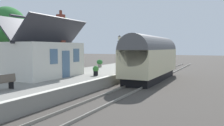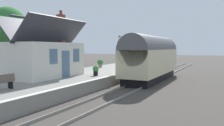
{
  "view_description": "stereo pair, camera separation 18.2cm",
  "coord_description": "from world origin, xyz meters",
  "px_view_note": "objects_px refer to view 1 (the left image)",
  "views": [
    {
      "loc": [
        -19.01,
        -7.27,
        3.19
      ],
      "look_at": [
        -1.36,
        1.5,
        1.84
      ],
      "focal_mm": 36.3,
      "sensor_mm": 36.0,
      "label": 1
    },
    {
      "loc": [
        -18.93,
        -7.43,
        3.19
      ],
      "look_at": [
        -1.36,
        1.5,
        1.84
      ],
      "focal_mm": 36.3,
      "sensor_mm": 36.0,
      "label": 2
    }
  ],
  "objects_px": {
    "planter_corner_building": "(96,70)",
    "train": "(151,57)",
    "bench_near_building": "(3,82)",
    "tree_far_right": "(8,27)",
    "planter_edge_far": "(134,61)",
    "tree_mid_background": "(61,31)",
    "planter_edge_near": "(139,62)",
    "station_building": "(46,58)",
    "planter_by_door": "(124,61)",
    "bench_by_lamp": "(137,61)",
    "planter_bench_left": "(100,63)",
    "lamp_post_platform": "(120,46)"
  },
  "relations": [
    {
      "from": "lamp_post_platform",
      "to": "planter_corner_building",
      "type": "bearing_deg",
      "value": 172.76
    },
    {
      "from": "bench_near_building",
      "to": "planter_edge_far",
      "type": "relative_size",
      "value": 1.47
    },
    {
      "from": "planter_edge_near",
      "to": "lamp_post_platform",
      "type": "bearing_deg",
      "value": -173.17
    },
    {
      "from": "planter_by_door",
      "to": "tree_mid_background",
      "type": "relative_size",
      "value": 0.11
    },
    {
      "from": "planter_corner_building",
      "to": "tree_far_right",
      "type": "distance_m",
      "value": 11.46
    },
    {
      "from": "planter_edge_near",
      "to": "lamp_post_platform",
      "type": "xyz_separation_m",
      "value": [
        -8.29,
        -0.99,
        2.05
      ]
    },
    {
      "from": "planter_corner_building",
      "to": "planter_bench_left",
      "type": "distance_m",
      "value": 8.17
    },
    {
      "from": "planter_edge_near",
      "to": "lamp_post_platform",
      "type": "relative_size",
      "value": 0.22
    },
    {
      "from": "bench_by_lamp",
      "to": "planter_by_door",
      "type": "height_order",
      "value": "bench_by_lamp"
    },
    {
      "from": "planter_corner_building",
      "to": "train",
      "type": "bearing_deg",
      "value": -32.17
    },
    {
      "from": "planter_edge_far",
      "to": "planter_by_door",
      "type": "xyz_separation_m",
      "value": [
        0.8,
        1.83,
        -0.11
      ]
    },
    {
      "from": "train",
      "to": "tree_far_right",
      "type": "height_order",
      "value": "tree_far_right"
    },
    {
      "from": "lamp_post_platform",
      "to": "planter_by_door",
      "type": "bearing_deg",
      "value": 21.21
    },
    {
      "from": "planter_edge_near",
      "to": "tree_far_right",
      "type": "xyz_separation_m",
      "value": [
        -11.86,
        10.2,
        4.08
      ]
    },
    {
      "from": "bench_near_building",
      "to": "tree_far_right",
      "type": "relative_size",
      "value": 0.19
    },
    {
      "from": "planter_by_door",
      "to": "lamp_post_platform",
      "type": "bearing_deg",
      "value": -158.79
    },
    {
      "from": "planter_bench_left",
      "to": "tree_mid_background",
      "type": "bearing_deg",
      "value": 82.58
    },
    {
      "from": "train",
      "to": "bench_by_lamp",
      "type": "bearing_deg",
      "value": 29.02
    },
    {
      "from": "tree_mid_background",
      "to": "tree_far_right",
      "type": "relative_size",
      "value": 0.99
    },
    {
      "from": "planter_edge_far",
      "to": "tree_mid_background",
      "type": "bearing_deg",
      "value": 113.95
    },
    {
      "from": "station_building",
      "to": "planter_by_door",
      "type": "height_order",
      "value": "station_building"
    },
    {
      "from": "bench_near_building",
      "to": "lamp_post_platform",
      "type": "bearing_deg",
      "value": -8.09
    },
    {
      "from": "planter_edge_far",
      "to": "station_building",
      "type": "bearing_deg",
      "value": 172.14
    },
    {
      "from": "bench_by_lamp",
      "to": "planter_by_door",
      "type": "xyz_separation_m",
      "value": [
        -0.28,
        1.87,
        -0.07
      ]
    },
    {
      "from": "planter_edge_far",
      "to": "tree_mid_background",
      "type": "height_order",
      "value": "tree_mid_background"
    },
    {
      "from": "bench_near_building",
      "to": "lamp_post_platform",
      "type": "distance_m",
      "value": 11.98
    },
    {
      "from": "planter_by_door",
      "to": "lamp_post_platform",
      "type": "height_order",
      "value": "lamp_post_platform"
    },
    {
      "from": "bench_by_lamp",
      "to": "tree_far_right",
      "type": "height_order",
      "value": "tree_far_right"
    },
    {
      "from": "planter_edge_far",
      "to": "bench_by_lamp",
      "type": "bearing_deg",
      "value": -2.48
    },
    {
      "from": "planter_by_door",
      "to": "planter_edge_far",
      "type": "bearing_deg",
      "value": -113.64
    },
    {
      "from": "station_building",
      "to": "lamp_post_platform",
      "type": "distance_m",
      "value": 7.24
    },
    {
      "from": "bench_near_building",
      "to": "planter_edge_near",
      "type": "bearing_deg",
      "value": -1.92
    },
    {
      "from": "planter_by_door",
      "to": "bench_by_lamp",
      "type": "bearing_deg",
      "value": -81.44
    },
    {
      "from": "lamp_post_platform",
      "to": "planter_edge_near",
      "type": "bearing_deg",
      "value": 6.83
    },
    {
      "from": "planter_by_door",
      "to": "planter_corner_building",
      "type": "bearing_deg",
      "value": -166.66
    },
    {
      "from": "lamp_post_platform",
      "to": "bench_by_lamp",
      "type": "bearing_deg",
      "value": 10.0
    },
    {
      "from": "planter_edge_far",
      "to": "planter_by_door",
      "type": "bearing_deg",
      "value": 66.36
    },
    {
      "from": "bench_by_lamp",
      "to": "lamp_post_platform",
      "type": "distance_m",
      "value": 9.71
    },
    {
      "from": "station_building",
      "to": "lamp_post_platform",
      "type": "relative_size",
      "value": 1.85
    },
    {
      "from": "bench_near_building",
      "to": "planter_bench_left",
      "type": "xyz_separation_m",
      "value": [
        15.2,
        2.56,
        0.05
      ]
    },
    {
      "from": "planter_corner_building",
      "to": "planter_edge_near",
      "type": "xyz_separation_m",
      "value": [
        12.06,
        0.52,
        -0.01
      ]
    },
    {
      "from": "planter_bench_left",
      "to": "planter_edge_far",
      "type": "bearing_deg",
      "value": -27.88
    },
    {
      "from": "planter_edge_near",
      "to": "tree_far_right",
      "type": "bearing_deg",
      "value": 139.31
    },
    {
      "from": "planter_corner_building",
      "to": "planter_edge_near",
      "type": "height_order",
      "value": "planter_corner_building"
    },
    {
      "from": "planter_corner_building",
      "to": "planter_edge_far",
      "type": "bearing_deg",
      "value": 5.78
    },
    {
      "from": "train",
      "to": "bench_by_lamp",
      "type": "xyz_separation_m",
      "value": [
        7.96,
        4.42,
        -0.9
      ]
    },
    {
      "from": "bench_near_building",
      "to": "planter_bench_left",
      "type": "distance_m",
      "value": 15.42
    },
    {
      "from": "bench_by_lamp",
      "to": "tree_far_right",
      "type": "distance_m",
      "value": 16.57
    },
    {
      "from": "bench_by_lamp",
      "to": "planter_bench_left",
      "type": "distance_m",
      "value": 6.39
    },
    {
      "from": "planter_by_door",
      "to": "bench_near_building",
      "type": "bearing_deg",
      "value": -174.89
    }
  ]
}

